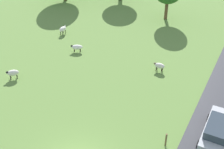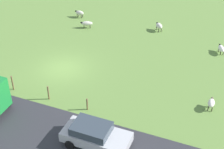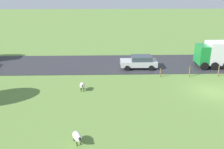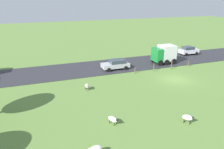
% 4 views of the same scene
% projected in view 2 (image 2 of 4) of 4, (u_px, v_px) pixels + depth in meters
% --- Properties ---
extents(ground_plane, '(160.00, 160.00, 0.00)m').
position_uv_depth(ground_plane, '(64.00, 68.00, 29.91)').
color(ground_plane, olive).
extents(sheep_1, '(1.24, 0.92, 0.75)m').
position_uv_depth(sheep_1, '(221.00, 49.00, 31.80)').
color(sheep_1, white).
rests_on(sheep_1, ground_plane).
extents(sheep_2, '(1.08, 1.05, 0.85)m').
position_uv_depth(sheep_2, '(159.00, 26.00, 35.57)').
color(sheep_2, silver).
rests_on(sheep_2, ground_plane).
extents(sheep_3, '(1.04, 0.52, 0.80)m').
position_uv_depth(sheep_3, '(211.00, 103.00, 25.07)').
color(sheep_3, silver).
rests_on(sheep_3, ground_plane).
extents(sheep_4, '(0.92, 1.31, 0.75)m').
position_uv_depth(sheep_4, '(87.00, 23.00, 36.18)').
color(sheep_4, beige).
rests_on(sheep_4, ground_plane).
extents(sheep_5, '(0.56, 1.09, 0.80)m').
position_uv_depth(sheep_5, '(80.00, 13.00, 38.37)').
color(sheep_5, beige).
rests_on(sheep_5, ground_plane).
extents(fence_post_1, '(0.12, 0.12, 1.28)m').
position_uv_depth(fence_post_1, '(12.00, 83.00, 27.01)').
color(fence_post_1, brown).
rests_on(fence_post_1, ground_plane).
extents(fence_post_2, '(0.12, 0.12, 1.21)m').
position_uv_depth(fence_post_2, '(48.00, 93.00, 26.00)').
color(fence_post_2, brown).
rests_on(fence_post_2, ground_plane).
extents(fence_post_3, '(0.12, 0.12, 1.00)m').
position_uv_depth(fence_post_3, '(87.00, 104.00, 25.02)').
color(fence_post_3, brown).
rests_on(fence_post_3, ground_plane).
extents(car_2, '(2.21, 4.43, 1.55)m').
position_uv_depth(car_2, '(95.00, 135.00, 21.89)').
color(car_2, '#B7B7BC').
rests_on(car_2, road_strip).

